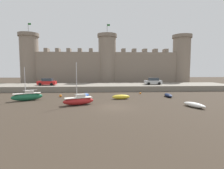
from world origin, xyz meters
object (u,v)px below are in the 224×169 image
(sailboat_foreground_centre, at_px, (27,96))
(rowboat_midflat_centre, at_px, (121,97))
(sailboat_foreground_left, at_px, (79,100))
(mooring_buoy_near_shore, at_px, (140,93))
(rowboat_midflat_left, at_px, (86,95))
(rowboat_near_channel_left, at_px, (168,95))
(rowboat_near_channel_right, at_px, (194,105))
(mooring_buoy_mid_mud, at_px, (61,96))
(car_quay_east, at_px, (47,82))
(car_quay_centre_east, at_px, (153,81))

(sailboat_foreground_centre, distance_m, rowboat_midflat_centre, 14.93)
(sailboat_foreground_left, distance_m, mooring_buoy_near_shore, 14.66)
(sailboat_foreground_left, height_order, mooring_buoy_near_shore, sailboat_foreground_left)
(sailboat_foreground_centre, height_order, rowboat_midflat_centre, sailboat_foreground_centre)
(sailboat_foreground_left, bearing_deg, rowboat_midflat_centre, 33.65)
(rowboat_midflat_left, relative_size, rowboat_near_channel_left, 1.05)
(rowboat_near_channel_right, relative_size, mooring_buoy_mid_mud, 7.40)
(car_quay_east, bearing_deg, rowboat_near_channel_left, -23.58)
(rowboat_near_channel_right, bearing_deg, sailboat_foreground_left, 171.05)
(rowboat_midflat_left, bearing_deg, rowboat_near_channel_left, -1.68)
(rowboat_near_channel_left, relative_size, rowboat_near_channel_right, 0.89)
(rowboat_midflat_centre, xyz_separation_m, car_quay_east, (-15.82, 12.46, 1.59))
(sailboat_foreground_left, distance_m, sailboat_foreground_centre, 9.33)
(mooring_buoy_near_shore, height_order, mooring_buoy_mid_mud, mooring_buoy_mid_mud)
(sailboat_foreground_centre, height_order, rowboat_near_channel_left, sailboat_foreground_centre)
(rowboat_midflat_left, xyz_separation_m, car_quay_centre_east, (15.23, 10.85, 1.60))
(rowboat_midflat_left, distance_m, rowboat_near_channel_right, 17.35)
(rowboat_near_channel_left, relative_size, mooring_buoy_near_shore, 8.08)
(sailboat_foreground_left, xyz_separation_m, rowboat_near_channel_left, (15.05, 6.02, -0.31))
(rowboat_near_channel_left, bearing_deg, car_quay_east, 156.42)
(rowboat_near_channel_left, height_order, mooring_buoy_near_shore, rowboat_near_channel_left)
(rowboat_near_channel_right, height_order, car_quay_centre_east, car_quay_centre_east)
(sailboat_foreground_centre, xyz_separation_m, rowboat_midflat_centre, (14.92, 0.48, -0.29))
(mooring_buoy_near_shore, xyz_separation_m, car_quay_centre_east, (4.74, 7.47, 1.79))
(rowboat_near_channel_right, bearing_deg, mooring_buoy_near_shore, 109.85)
(sailboat_foreground_centre, height_order, rowboat_midflat_left, sailboat_foreground_centre)
(car_quay_east, bearing_deg, rowboat_midflat_left, -46.31)
(rowboat_midflat_left, distance_m, mooring_buoy_mid_mud, 4.51)
(rowboat_near_channel_left, bearing_deg, rowboat_near_channel_right, -88.42)
(sailboat_foreground_centre, relative_size, rowboat_midflat_left, 1.68)
(sailboat_foreground_left, bearing_deg, rowboat_midflat_left, 86.79)
(rowboat_midflat_left, relative_size, car_quay_east, 0.77)
(rowboat_near_channel_left, bearing_deg, sailboat_foreground_centre, -174.54)
(mooring_buoy_near_shore, bearing_deg, rowboat_midflat_left, -162.12)
(rowboat_near_channel_right, height_order, car_quay_east, car_quay_east)
(mooring_buoy_mid_mud, bearing_deg, rowboat_midflat_left, -6.09)
(sailboat_foreground_left, xyz_separation_m, car_quay_east, (-9.43, 16.71, 1.35))
(mooring_buoy_near_shore, bearing_deg, rowboat_near_channel_right, -70.15)
(rowboat_midflat_centre, xyz_separation_m, rowboat_near_channel_left, (8.66, 1.78, -0.07))
(car_quay_centre_east, xyz_separation_m, car_quay_east, (-25.03, -0.60, 0.00))
(sailboat_foreground_centre, xyz_separation_m, car_quay_centre_east, (24.13, 13.54, 1.30))
(rowboat_midflat_left, xyz_separation_m, mooring_buoy_mid_mud, (-4.48, 0.48, -0.15))
(rowboat_near_channel_left, distance_m, car_quay_centre_east, 11.42)
(rowboat_near_channel_right, bearing_deg, rowboat_midflat_centre, 143.21)
(rowboat_midflat_left, relative_size, rowboat_near_channel_right, 0.93)
(rowboat_midflat_centre, bearing_deg, car_quay_centre_east, 54.80)
(rowboat_near_channel_left, height_order, rowboat_near_channel_right, rowboat_near_channel_right)
(sailboat_foreground_centre, distance_m, rowboat_near_channel_right, 24.61)
(sailboat_foreground_left, relative_size, rowboat_near_channel_left, 1.96)
(sailboat_foreground_centre, bearing_deg, car_quay_east, 93.97)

